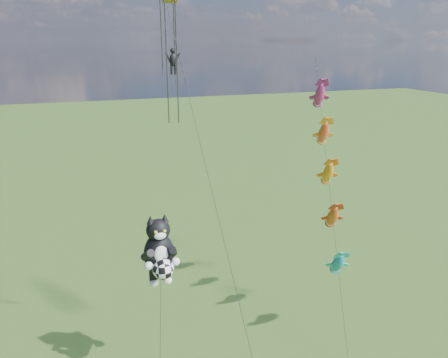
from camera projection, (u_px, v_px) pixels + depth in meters
name	position (u px, v px, depth m)	size (l,w,h in m)	color
cat_kite_rig	(160.00, 252.00, 27.88)	(2.39, 4.09, 10.92)	brown
fish_windsock_rig	(328.00, 174.00, 34.50)	(5.04, 15.22, 20.07)	brown
parafoil_rig	(174.00, 49.00, 28.08)	(2.48, 17.43, 27.84)	brown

